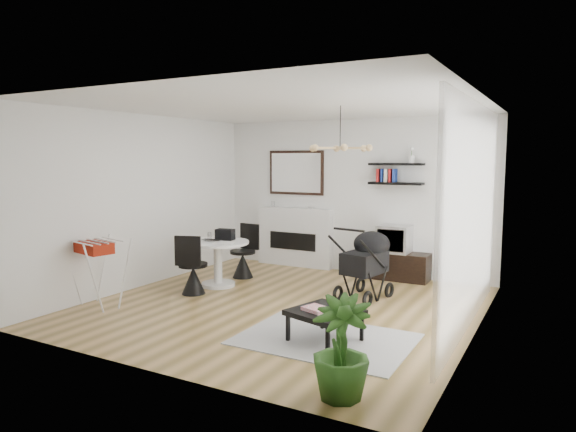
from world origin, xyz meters
The scene contains 25 objects.
floor centered at (0.00, 0.00, 0.00)m, with size 5.00×5.00×0.00m, color brown.
ceiling centered at (0.00, 0.00, 2.70)m, with size 5.00×5.00×0.00m, color white.
wall_back centered at (0.00, 2.50, 1.35)m, with size 5.00×5.00×0.00m, color white.
wall_left centered at (-2.50, 0.00, 1.35)m, with size 5.00×5.00×0.00m, color white.
wall_right centered at (2.50, 0.00, 1.35)m, with size 5.00×5.00×0.00m, color white.
sheer_curtain centered at (2.40, 0.20, 1.35)m, with size 0.04×3.60×2.60m, color white.
fireplace centered at (-1.10, 2.42, 0.69)m, with size 1.50×0.17×2.16m.
shelf_lower centered at (0.84, 2.37, 1.60)m, with size 0.90×0.25×0.04m, color black.
shelf_upper centered at (0.84, 2.37, 1.92)m, with size 0.90×0.25×0.04m, color black.
pendant_lamp centered at (0.70, 0.30, 2.15)m, with size 0.90×0.90×0.10m, color tan, non-canonical shape.
tv_console centered at (0.84, 2.28, 0.23)m, with size 1.22×0.43×0.46m, color black.
crt_tv centered at (0.86, 2.27, 0.68)m, with size 0.52×0.45×0.45m.
dining_table centered at (-1.44, 0.47, 0.47)m, with size 0.98×0.98×0.72m.
laptop centered at (-1.52, 0.39, 0.73)m, with size 0.33×0.21×0.03m, color black.
black_bag centered at (-1.42, 0.65, 0.81)m, with size 0.29×0.17×0.17m, color black.
newspaper centered at (-1.24, 0.36, 0.72)m, with size 0.31×0.26×0.01m, color white.
drinking_glass centered at (-1.70, 0.61, 0.77)m, with size 0.06×0.06×0.11m, color white.
chair_far centered at (-1.42, 1.17, 0.28)m, with size 0.43×0.45×0.90m.
chair_near centered at (-1.47, -0.11, 0.29)m, with size 0.47×0.48×0.90m.
drying_rack centered at (-2.18, -1.22, 0.49)m, with size 0.73×0.70×0.92m.
stroller centered at (0.86, 0.95, 0.46)m, with size 0.69×0.94×1.08m.
rug centered at (1.06, -0.92, 0.01)m, with size 1.88×1.36×0.01m, color #9B9B9B.
coffee_table centered at (1.08, -0.98, 0.32)m, with size 0.84×0.84×0.35m.
magazines centered at (1.01, -1.05, 0.38)m, with size 0.28×0.22×0.04m, color #C53145.
potted_plant centered at (1.76, -2.14, 0.44)m, with size 0.49×0.49×0.88m, color #244F16.
Camera 1 is at (3.35, -5.99, 2.02)m, focal length 32.00 mm.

